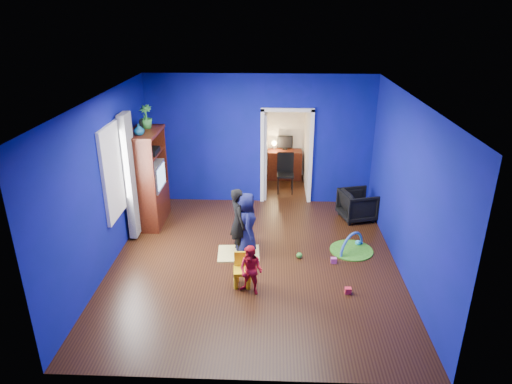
{
  "coord_description": "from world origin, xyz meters",
  "views": [
    {
      "loc": [
        0.31,
        -7.0,
        4.24
      ],
      "look_at": [
        0.01,
        0.4,
        1.18
      ],
      "focal_mm": 32.0,
      "sensor_mm": 36.0,
      "label": 1
    }
  ],
  "objects_px": {
    "toddler_red": "(251,270)",
    "study_desk": "(285,164)",
    "child_black": "(239,221)",
    "hopper_ball": "(244,237)",
    "crt_tv": "(150,176)",
    "child_navy": "(246,224)",
    "kid_chair": "(242,272)",
    "armchair": "(358,205)",
    "tv_armoire": "(148,178)",
    "vase": "(139,130)",
    "folding_chair": "(285,174)",
    "play_mat": "(351,250)"
  },
  "relations": [
    {
      "from": "child_navy",
      "to": "kid_chair",
      "type": "height_order",
      "value": "child_navy"
    },
    {
      "from": "child_navy",
      "to": "kid_chair",
      "type": "relative_size",
      "value": 2.36
    },
    {
      "from": "armchair",
      "to": "crt_tv",
      "type": "distance_m",
      "value": 4.35
    },
    {
      "from": "child_navy",
      "to": "child_black",
      "type": "bearing_deg",
      "value": 68.03
    },
    {
      "from": "toddler_red",
      "to": "crt_tv",
      "type": "relative_size",
      "value": 1.17
    },
    {
      "from": "armchair",
      "to": "vase",
      "type": "xyz_separation_m",
      "value": [
        -4.32,
        -0.62,
        1.75
      ]
    },
    {
      "from": "armchair",
      "to": "child_navy",
      "type": "distance_m",
      "value": 2.75
    },
    {
      "from": "play_mat",
      "to": "kid_chair",
      "type": "bearing_deg",
      "value": -148.35
    },
    {
      "from": "crt_tv",
      "to": "child_navy",
      "type": "bearing_deg",
      "value": -30.9
    },
    {
      "from": "tv_armoire",
      "to": "kid_chair",
      "type": "distance_m",
      "value": 3.15
    },
    {
      "from": "armchair",
      "to": "tv_armoire",
      "type": "height_order",
      "value": "tv_armoire"
    },
    {
      "from": "armchair",
      "to": "vase",
      "type": "height_order",
      "value": "vase"
    },
    {
      "from": "vase",
      "to": "kid_chair",
      "type": "xyz_separation_m",
      "value": [
        2.06,
        -1.97,
        -1.82
      ]
    },
    {
      "from": "toddler_red",
      "to": "play_mat",
      "type": "bearing_deg",
      "value": 61.4
    },
    {
      "from": "armchair",
      "to": "tv_armoire",
      "type": "xyz_separation_m",
      "value": [
        -4.32,
        -0.32,
        0.66
      ]
    },
    {
      "from": "kid_chair",
      "to": "vase",
      "type": "bearing_deg",
      "value": 131.64
    },
    {
      "from": "kid_chair",
      "to": "armchair",
      "type": "bearing_deg",
      "value": 44.18
    },
    {
      "from": "vase",
      "to": "study_desk",
      "type": "relative_size",
      "value": 0.24
    },
    {
      "from": "child_navy",
      "to": "hopper_ball",
      "type": "distance_m",
      "value": 0.48
    },
    {
      "from": "toddler_red",
      "to": "folding_chair",
      "type": "height_order",
      "value": "folding_chair"
    },
    {
      "from": "toddler_red",
      "to": "vase",
      "type": "xyz_separation_m",
      "value": [
        -2.21,
        2.17,
        1.65
      ]
    },
    {
      "from": "play_mat",
      "to": "folding_chair",
      "type": "bearing_deg",
      "value": 112.73
    },
    {
      "from": "toddler_red",
      "to": "study_desk",
      "type": "height_order",
      "value": "toddler_red"
    },
    {
      "from": "child_navy",
      "to": "study_desk",
      "type": "bearing_deg",
      "value": -22.18
    },
    {
      "from": "hopper_ball",
      "to": "crt_tv",
      "type": "bearing_deg",
      "value": 154.06
    },
    {
      "from": "crt_tv",
      "to": "play_mat",
      "type": "bearing_deg",
      "value": -15.05
    },
    {
      "from": "armchair",
      "to": "crt_tv",
      "type": "height_order",
      "value": "crt_tv"
    },
    {
      "from": "hopper_ball",
      "to": "folding_chair",
      "type": "distance_m",
      "value": 2.85
    },
    {
      "from": "crt_tv",
      "to": "kid_chair",
      "type": "height_order",
      "value": "crt_tv"
    },
    {
      "from": "vase",
      "to": "tv_armoire",
      "type": "bearing_deg",
      "value": 90.0
    },
    {
      "from": "play_mat",
      "to": "vase",
      "type": "bearing_deg",
      "value": 169.17
    },
    {
      "from": "child_black",
      "to": "play_mat",
      "type": "height_order",
      "value": "child_black"
    },
    {
      "from": "toddler_red",
      "to": "kid_chair",
      "type": "bearing_deg",
      "value": 150.34
    },
    {
      "from": "kid_chair",
      "to": "hopper_ball",
      "type": "bearing_deg",
      "value": 87.62
    },
    {
      "from": "armchair",
      "to": "play_mat",
      "type": "height_order",
      "value": "armchair"
    },
    {
      "from": "armchair",
      "to": "study_desk",
      "type": "bearing_deg",
      "value": 16.48
    },
    {
      "from": "vase",
      "to": "folding_chair",
      "type": "height_order",
      "value": "vase"
    },
    {
      "from": "crt_tv",
      "to": "hopper_ball",
      "type": "xyz_separation_m",
      "value": [
        1.97,
        -0.96,
        -0.84
      ]
    },
    {
      "from": "hopper_ball",
      "to": "play_mat",
      "type": "height_order",
      "value": "hopper_ball"
    },
    {
      "from": "play_mat",
      "to": "study_desk",
      "type": "relative_size",
      "value": 0.9
    },
    {
      "from": "child_black",
      "to": "hopper_ball",
      "type": "bearing_deg",
      "value": -40.32
    },
    {
      "from": "toddler_red",
      "to": "child_navy",
      "type": "bearing_deg",
      "value": 120.38
    },
    {
      "from": "toddler_red",
      "to": "folding_chair",
      "type": "bearing_deg",
      "value": 105.23
    },
    {
      "from": "tv_armoire",
      "to": "study_desk",
      "type": "xyz_separation_m",
      "value": [
        2.82,
        2.72,
        -0.6
      ]
    },
    {
      "from": "study_desk",
      "to": "folding_chair",
      "type": "relative_size",
      "value": 0.96
    },
    {
      "from": "child_black",
      "to": "crt_tv",
      "type": "relative_size",
      "value": 1.79
    },
    {
      "from": "child_black",
      "to": "toddler_red",
      "type": "distance_m",
      "value": 1.33
    },
    {
      "from": "study_desk",
      "to": "crt_tv",
      "type": "bearing_deg",
      "value": -135.63
    },
    {
      "from": "vase",
      "to": "child_navy",
      "type": "bearing_deg",
      "value": -23.79
    },
    {
      "from": "kid_chair",
      "to": "folding_chair",
      "type": "xyz_separation_m",
      "value": [
        0.76,
        4.03,
        0.21
      ]
    }
  ]
}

